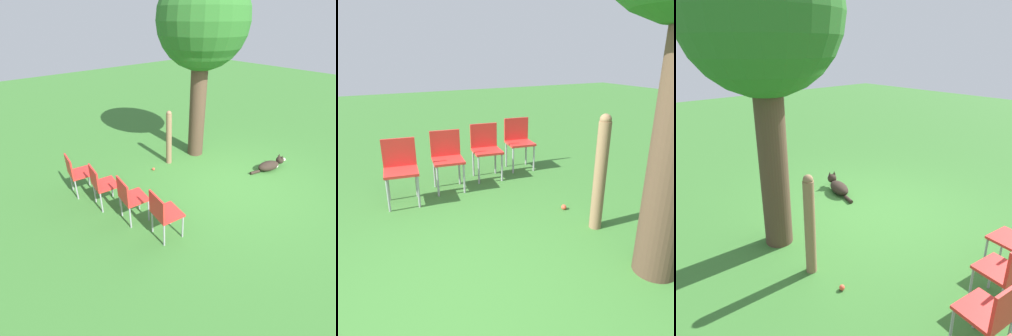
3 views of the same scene
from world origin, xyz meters
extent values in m
plane|color=#38702D|center=(0.00, 0.00, 0.00)|extent=(30.00, 30.00, 0.00)
cylinder|color=#4C3828|center=(0.39, 1.57, 1.29)|extent=(0.40, 0.40, 2.59)
sphere|color=#2D6B28|center=(0.39, 1.57, 3.15)|extent=(2.02, 2.02, 2.02)
ellipsoid|color=#2D231C|center=(1.07, -0.21, 0.11)|extent=(0.64, 0.43, 0.22)
ellipsoid|color=silver|center=(1.23, -0.26, 0.10)|extent=(0.26, 0.29, 0.13)
sphere|color=#2D231C|center=(1.41, -0.31, 0.19)|extent=(0.23, 0.23, 0.18)
cylinder|color=silver|center=(1.51, -0.33, 0.18)|extent=(0.10, 0.10, 0.08)
cone|color=#2D231C|center=(1.42, -0.26, 0.30)|extent=(0.06, 0.06, 0.08)
cone|color=#2D231C|center=(1.39, -0.35, 0.30)|extent=(0.06, 0.06, 0.08)
cylinder|color=#2D231C|center=(0.69, -0.11, 0.04)|extent=(0.27, 0.14, 0.07)
cylinder|color=#846647|center=(-0.50, 1.63, 0.64)|extent=(0.14, 0.14, 1.27)
sphere|color=#846647|center=(-0.50, 1.63, 1.29)|extent=(0.12, 0.12, 0.12)
cube|color=red|center=(-2.17, -0.27, 0.47)|extent=(0.48, 0.49, 0.04)
cylinder|color=#99999E|center=(-1.97, -0.11, 0.22)|extent=(0.03, 0.03, 0.45)
cylinder|color=#99999E|center=(-2.02, -0.48, 0.22)|extent=(0.03, 0.03, 0.45)
cylinder|color=#99999E|center=(-2.33, -0.06, 0.22)|extent=(0.03, 0.03, 0.45)
cube|color=red|center=(-2.35, 0.43, 0.47)|extent=(0.48, 0.49, 0.04)
cylinder|color=#99999E|center=(-2.15, 0.59, 0.22)|extent=(0.03, 0.03, 0.45)
cylinder|color=#99999E|center=(-2.20, 0.22, 0.22)|extent=(0.03, 0.03, 0.45)
cylinder|color=#99999E|center=(-2.50, 0.64, 0.22)|extent=(0.03, 0.03, 0.45)
cube|color=red|center=(-2.53, 1.13, 0.47)|extent=(0.48, 0.49, 0.04)
cube|color=red|center=(-2.72, 1.16, 0.68)|extent=(0.09, 0.44, 0.39)
cylinder|color=#99999E|center=(-2.32, 1.29, 0.22)|extent=(0.03, 0.03, 0.45)
cylinder|color=#99999E|center=(-2.38, 0.92, 0.22)|extent=(0.03, 0.03, 0.45)
cylinder|color=#99999E|center=(-2.73, 0.97, 0.22)|extent=(0.03, 0.03, 0.45)
sphere|color=#E54C33|center=(-1.04, 1.57, 0.03)|extent=(0.07, 0.07, 0.07)
camera|label=1|loc=(-4.31, -2.79, 3.24)|focal=28.00mm
camera|label=2|loc=(2.08, -0.86, 1.97)|focal=35.00mm
camera|label=3|loc=(-3.43, 3.67, 2.77)|focal=35.00mm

